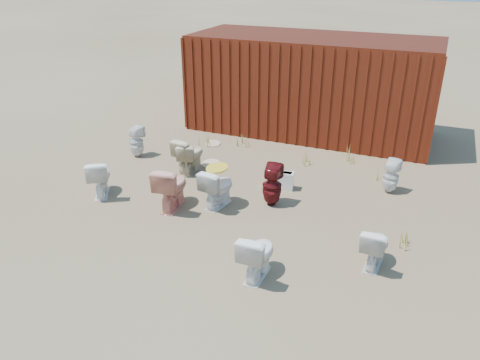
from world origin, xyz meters
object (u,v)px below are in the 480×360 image
at_px(toilet_front_c, 257,254).
at_px(toilet_front_a, 100,177).
at_px(toilet_back_yellowlid, 218,187).
at_px(toilet_front_maroon, 272,185).
at_px(shipping_container, 311,85).
at_px(toilet_back_beige_left, 188,157).
at_px(toilet_front_pink, 171,187).
at_px(toilet_back_beige_right, 189,154).
at_px(loose_tank, 281,180).
at_px(toilet_back_a, 136,142).
at_px(toilet_back_e, 391,176).
at_px(toilet_front_e, 375,246).

bearing_deg(toilet_front_c, toilet_front_a, -17.52).
relative_size(toilet_front_a, toilet_back_yellowlid, 0.99).
xyz_separation_m(toilet_front_a, toilet_front_maroon, (3.15, 0.90, 0.02)).
height_order(shipping_container, toilet_back_beige_left, shipping_container).
distance_m(toilet_front_pink, toilet_back_beige_right, 1.62).
xyz_separation_m(toilet_front_a, toilet_back_beige_left, (1.04, 1.56, -0.03)).
xyz_separation_m(toilet_back_beige_left, loose_tank, (2.05, 0.05, -0.16)).
distance_m(toilet_back_a, toilet_back_beige_left, 1.54).
relative_size(toilet_back_beige_right, toilet_back_e, 1.13).
height_order(toilet_back_beige_right, loose_tank, toilet_back_beige_right).
bearing_deg(loose_tank, toilet_back_beige_right, 171.50).
bearing_deg(toilet_front_e, toilet_back_yellowlid, -11.46).
distance_m(toilet_front_e, toilet_back_beige_left, 4.52).
distance_m(shipping_container, toilet_back_e, 3.87).
relative_size(toilet_back_beige_left, loose_tank, 1.34).
height_order(toilet_front_a, toilet_front_e, toilet_front_a).
relative_size(toilet_front_a, toilet_front_pink, 0.89).
bearing_deg(toilet_front_e, toilet_front_maroon, -27.24).
distance_m(toilet_front_pink, toilet_front_e, 3.66).
height_order(toilet_front_e, toilet_back_beige_right, toilet_back_beige_right).
xyz_separation_m(toilet_front_c, toilet_back_yellowlid, (-1.42, 1.68, 0.01)).
distance_m(toilet_front_pink, toilet_front_maroon, 1.82).
relative_size(toilet_front_e, loose_tank, 1.32).
height_order(toilet_front_c, toilet_back_yellowlid, toilet_back_yellowlid).
relative_size(toilet_front_e, toilet_back_a, 0.93).
bearing_deg(toilet_back_beige_right, toilet_front_c, 143.59).
relative_size(toilet_front_pink, toilet_front_maroon, 1.05).
xyz_separation_m(toilet_front_c, toilet_back_e, (1.40, 3.48, -0.03)).
bearing_deg(loose_tank, toilet_front_e, -49.95).
bearing_deg(toilet_front_a, toilet_front_pink, 151.58).
relative_size(toilet_back_beige_right, loose_tank, 1.50).
distance_m(toilet_front_e, loose_tank, 2.82).
bearing_deg(toilet_back_a, toilet_back_beige_left, 177.82).
height_order(shipping_container, loose_tank, shipping_container).
bearing_deg(toilet_front_pink, toilet_back_e, -156.37).
relative_size(shipping_container, toilet_front_e, 9.08).
bearing_deg(toilet_front_pink, toilet_back_a, -49.77).
bearing_deg(toilet_front_e, shipping_container, -62.08).
bearing_deg(toilet_front_e, loose_tank, -39.12).
height_order(toilet_front_pink, toilet_front_c, toilet_front_pink).
height_order(toilet_front_e, loose_tank, toilet_front_e).
height_order(toilet_back_e, loose_tank, toilet_back_e).
xyz_separation_m(toilet_front_maroon, loose_tank, (-0.06, 0.71, -0.22)).
distance_m(toilet_front_a, toilet_front_pink, 1.52).
xyz_separation_m(shipping_container, toilet_back_beige_right, (-1.63, -3.53, -0.82)).
distance_m(toilet_back_yellowlid, toilet_back_e, 3.35).
distance_m(toilet_front_pink, toilet_back_yellowlid, 0.83).
bearing_deg(toilet_front_maroon, toilet_back_beige_left, -20.43).
xyz_separation_m(toilet_front_c, loose_tank, (-0.59, 2.81, -0.19)).
bearing_deg(toilet_back_beige_left, toilet_back_beige_right, -102.35).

